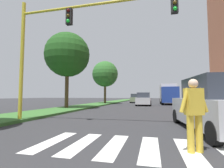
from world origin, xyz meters
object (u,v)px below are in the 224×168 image
object	(u,v)px
tree_mid	(67,55)
suv_crossing	(215,106)
traffic_light_gantry	(68,32)
pedestrian_performer	(194,111)
tree_far	(105,74)
sedan_midblock	(144,100)
sedan_distant	(135,98)
truck_box_delivery	(168,94)

from	to	relation	value
tree_mid	suv_crossing	distance (m)	13.94
traffic_light_gantry	pedestrian_performer	xyz separation A→B (m)	(4.80, -2.83, -3.42)
pedestrian_performer	suv_crossing	size ratio (longest dim) A/B	0.35
tree_far	suv_crossing	size ratio (longest dim) A/B	1.40
tree_mid	pedestrian_performer	distance (m)	14.75
pedestrian_performer	suv_crossing	bearing A→B (deg)	63.49
sedan_midblock	sedan_distant	distance (m)	9.63
tree_mid	suv_crossing	size ratio (longest dim) A/B	1.56
pedestrian_performer	truck_box_delivery	world-z (taller)	truck_box_delivery
tree_mid	tree_far	size ratio (longest dim) A/B	1.12
suv_crossing	sedan_midblock	distance (m)	16.46
sedan_midblock	pedestrian_performer	bearing A→B (deg)	-83.69
pedestrian_performer	truck_box_delivery	size ratio (longest dim) A/B	0.27
tree_far	traffic_light_gantry	xyz separation A→B (m)	(3.42, -18.41, -0.41)
traffic_light_gantry	pedestrian_performer	size ratio (longest dim) A/B	5.21
traffic_light_gantry	suv_crossing	xyz separation A→B (m)	(6.07, -0.30, -3.43)
tree_far	pedestrian_performer	world-z (taller)	tree_far
truck_box_delivery	traffic_light_gantry	bearing A→B (deg)	-107.58
sedan_midblock	traffic_light_gantry	bearing A→B (deg)	-99.83
pedestrian_performer	sedan_distant	size ratio (longest dim) A/B	0.36
suv_crossing	truck_box_delivery	bearing A→B (deg)	89.38
traffic_light_gantry	suv_crossing	distance (m)	6.98
suv_crossing	sedan_distant	bearing A→B (deg)	101.88
tree_far	sedan_distant	xyz separation A→B (m)	(4.11, 6.82, -3.99)
truck_box_delivery	suv_crossing	bearing A→B (deg)	-90.62
sedan_midblock	truck_box_delivery	bearing A→B (deg)	48.63
truck_box_delivery	tree_far	bearing A→B (deg)	-171.55
traffic_light_gantry	pedestrian_performer	distance (m)	6.54
tree_far	truck_box_delivery	distance (m)	10.30
tree_far	suv_crossing	xyz separation A→B (m)	(9.49, -18.70, -3.84)
traffic_light_gantry	truck_box_delivery	bearing A→B (deg)	72.42
tree_far	traffic_light_gantry	world-z (taller)	tree_far
sedan_distant	tree_far	bearing A→B (deg)	-121.08
tree_mid	sedan_midblock	xyz separation A→B (m)	(7.07, 7.97, -4.59)
tree_far	traffic_light_gantry	size ratio (longest dim) A/B	0.76
pedestrian_performer	sedan_midblock	xyz separation A→B (m)	(-2.06, 18.65, -0.13)
traffic_light_gantry	tree_far	bearing A→B (deg)	100.51
traffic_light_gantry	pedestrian_performer	bearing A→B (deg)	-30.53
sedan_midblock	tree_far	bearing A→B (deg)	157.23
tree_mid	tree_far	world-z (taller)	tree_mid
pedestrian_performer	suv_crossing	distance (m)	2.83
sedan_distant	truck_box_delivery	world-z (taller)	truck_box_delivery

